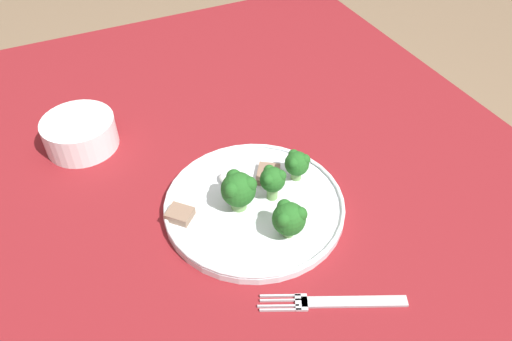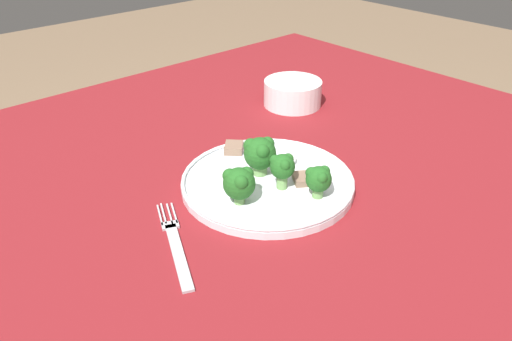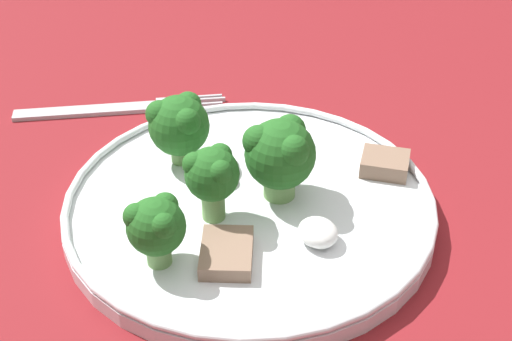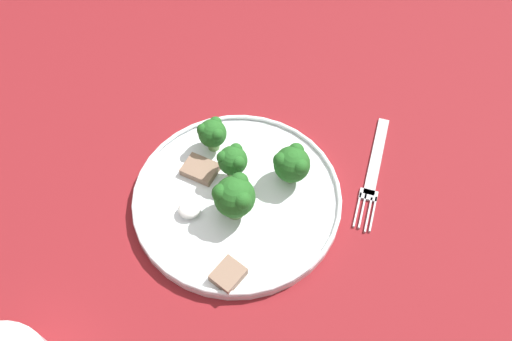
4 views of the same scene
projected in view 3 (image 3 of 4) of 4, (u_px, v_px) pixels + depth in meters
table at (330, 311)px, 0.56m from camera, size 1.25×1.11×0.71m
dinner_plate at (250, 205)px, 0.52m from camera, size 0.27×0.27×0.02m
fork at (118, 109)px, 0.65m from camera, size 0.10×0.18×0.00m
broccoli_floret_near_rim_left at (212, 175)px, 0.49m from camera, size 0.04×0.04×0.06m
broccoli_floret_center_left at (156, 226)px, 0.45m from camera, size 0.04×0.04×0.05m
broccoli_floret_back_left at (179, 124)px, 0.54m from camera, size 0.05×0.05×0.06m
broccoli_floret_front_left at (280, 153)px, 0.51m from camera, size 0.05×0.05×0.06m
meat_slice_front_slice at (227, 253)px, 0.47m from camera, size 0.06×0.05×0.01m
meat_slice_middle_slice at (385, 164)px, 0.55m from camera, size 0.05×0.05×0.01m
sauce_dollop at (318, 232)px, 0.48m from camera, size 0.03×0.03×0.02m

